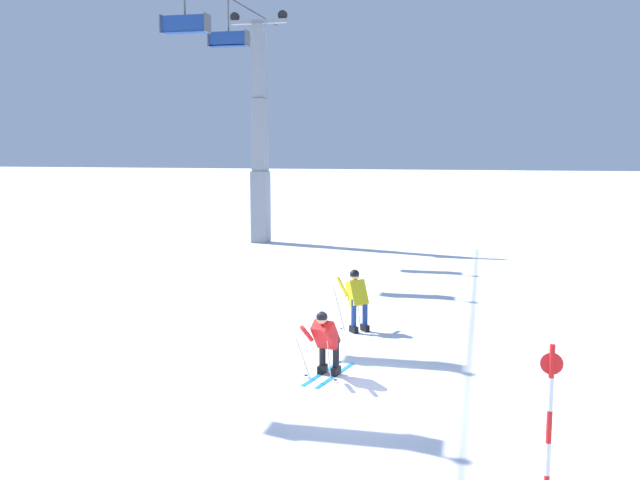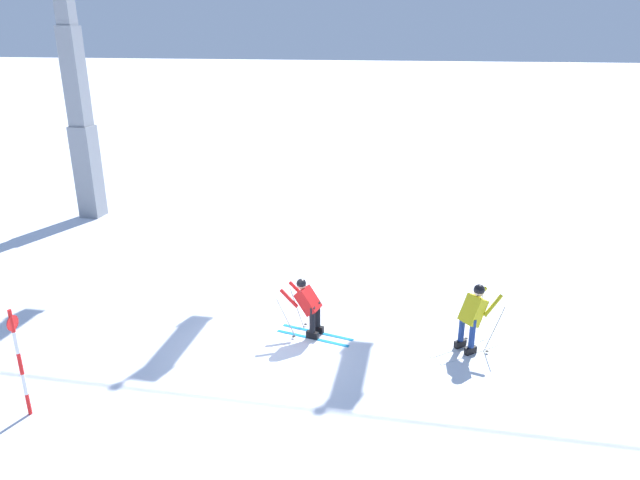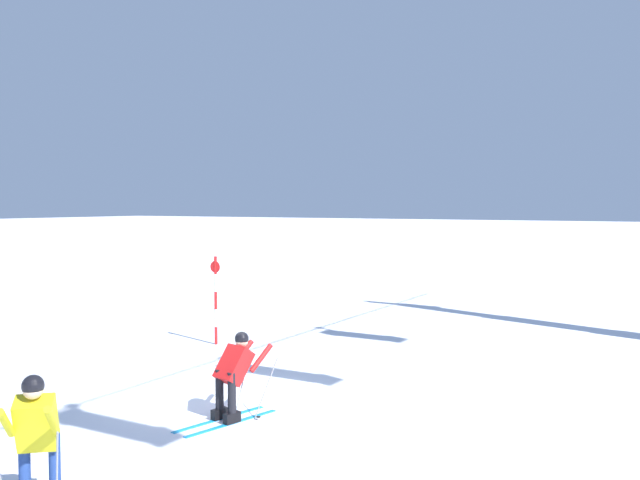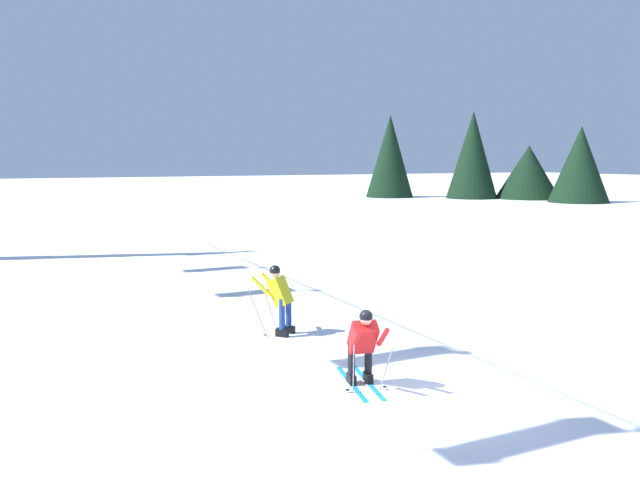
# 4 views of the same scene
# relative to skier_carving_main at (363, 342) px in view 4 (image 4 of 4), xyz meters

# --- Properties ---
(ground_plane) EXTENTS (260.00, 260.00, 0.00)m
(ground_plane) POSITION_rel_skier_carving_main_xyz_m (-0.84, -0.76, -0.78)
(ground_plane) COLOR white
(skier_carving_main) EXTENTS (1.83, 0.91, 1.50)m
(skier_carving_main) POSITION_rel_skier_carving_main_xyz_m (0.00, 0.00, 0.00)
(skier_carving_main) COLOR #198CCC
(skier_carving_main) RESTS_ON ground_plane
(skier_distant_uphill) EXTENTS (1.56, 1.45, 1.66)m
(skier_distant_uphill) POSITION_rel_skier_carving_main_xyz_m (3.65, 0.02, 0.11)
(skier_distant_uphill) COLOR white
(skier_distant_uphill) RESTS_ON ground_plane
(tree_line_ridge) EXTENTS (32.57, 25.78, 8.39)m
(tree_line_ridge) POSITION_rel_skier_carving_main_xyz_m (33.54, -40.51, 2.59)
(tree_line_ridge) COLOR black
(tree_line_ridge) RESTS_ON ground_plane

